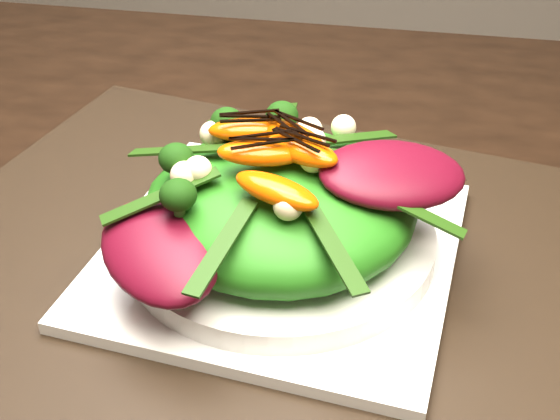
% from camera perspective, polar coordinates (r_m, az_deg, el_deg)
% --- Properties ---
extents(dining_table, '(1.60, 0.90, 0.75)m').
position_cam_1_polar(dining_table, '(0.59, -6.86, -2.90)').
color(dining_table, black).
rests_on(dining_table, floor).
extents(placemat, '(0.60, 0.50, 0.00)m').
position_cam_1_polar(placemat, '(0.54, 0.00, -3.73)').
color(placemat, black).
rests_on(placemat, dining_table).
extents(plate_base, '(0.27, 0.27, 0.01)m').
position_cam_1_polar(plate_base, '(0.53, 0.00, -3.16)').
color(plate_base, silver).
rests_on(plate_base, placemat).
extents(salad_bowl, '(0.27, 0.27, 0.02)m').
position_cam_1_polar(salad_bowl, '(0.53, 0.00, -2.06)').
color(salad_bowl, white).
rests_on(salad_bowl, plate_base).
extents(lettuce_mound, '(0.24, 0.24, 0.06)m').
position_cam_1_polar(lettuce_mound, '(0.51, 0.00, 0.43)').
color(lettuce_mound, '#276D14').
rests_on(lettuce_mound, salad_bowl).
extents(radicchio_leaf, '(0.12, 0.10, 0.02)m').
position_cam_1_polar(radicchio_leaf, '(0.49, 8.60, 2.71)').
color(radicchio_leaf, '#450713').
rests_on(radicchio_leaf, lettuce_mound).
extents(orange_segment, '(0.06, 0.03, 0.02)m').
position_cam_1_polar(orange_segment, '(0.52, 1.21, 5.86)').
color(orange_segment, '#D14203').
rests_on(orange_segment, lettuce_mound).
extents(broccoli_floret, '(0.04, 0.04, 0.03)m').
position_cam_1_polar(broccoli_floret, '(0.53, -4.55, 6.63)').
color(broccoli_floret, '#163409').
rests_on(broccoli_floret, lettuce_mound).
extents(macadamia_nut, '(0.02, 0.02, 0.02)m').
position_cam_1_polar(macadamia_nut, '(0.46, 2.97, 1.16)').
color(macadamia_nut, beige).
rests_on(macadamia_nut, lettuce_mound).
extents(balsamic_drizzle, '(0.04, 0.01, 0.00)m').
position_cam_1_polar(balsamic_drizzle, '(0.52, 1.22, 6.66)').
color(balsamic_drizzle, black).
rests_on(balsamic_drizzle, orange_segment).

